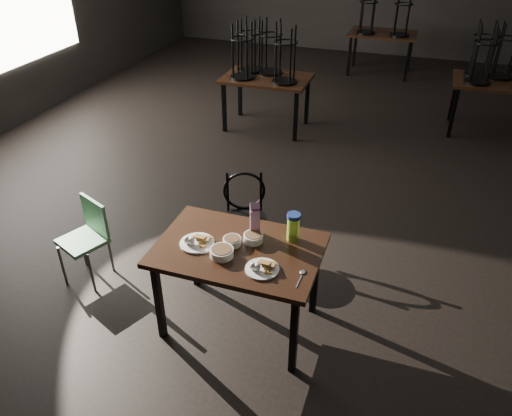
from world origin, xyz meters
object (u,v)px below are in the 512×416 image
(water_bottle, at_px, (293,227))
(juice_carton, at_px, (255,220))
(school_chair, at_px, (88,233))
(bentwood_chair, at_px, (245,211))
(main_table, at_px, (238,256))

(water_bottle, bearing_deg, juice_carton, -173.15)
(school_chair, bearing_deg, bentwood_chair, 53.96)
(main_table, height_order, bentwood_chair, bentwood_chair)
(main_table, bearing_deg, bentwood_chair, 107.09)
(juice_carton, relative_size, water_bottle, 1.28)
(water_bottle, bearing_deg, bentwood_chair, 134.72)
(school_chair, bearing_deg, water_bottle, 26.31)
(water_bottle, height_order, school_chair, water_bottle)
(main_table, xyz_separation_m, juice_carton, (0.06, 0.19, 0.21))
(bentwood_chair, relative_size, school_chair, 1.13)
(bentwood_chair, bearing_deg, main_table, -93.58)
(main_table, bearing_deg, water_bottle, 33.14)
(water_bottle, bearing_deg, school_chair, -177.36)
(juice_carton, distance_m, school_chair, 1.57)
(bentwood_chair, bearing_deg, juice_carton, -84.29)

